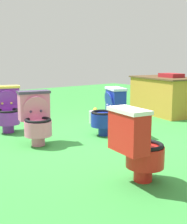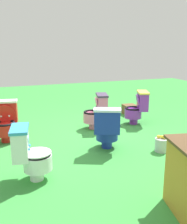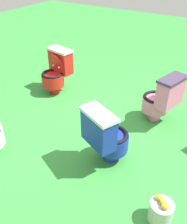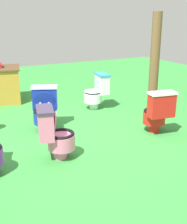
# 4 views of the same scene
# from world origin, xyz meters

# --- Properties ---
(ground) EXTENTS (14.00, 14.00, 0.00)m
(ground) POSITION_xyz_m (0.00, 0.00, 0.00)
(ground) COLOR green
(toilet_pink) EXTENTS (0.58, 0.52, 0.73)m
(toilet_pink) POSITION_xyz_m (-0.37, -0.64, 0.37)
(toilet_pink) COLOR pink
(toilet_pink) RESTS_ON ground
(toilet_blue) EXTENTS (0.57, 0.61, 0.73)m
(toilet_blue) POSITION_xyz_m (-0.13, 0.47, 0.37)
(toilet_blue) COLOR #192D9E
(toilet_blue) RESTS_ON ground
(toilet_red) EXTENTS (0.48, 0.55, 0.73)m
(toilet_red) POSITION_xyz_m (1.42, -0.57, 0.37)
(toilet_red) COLOR red
(toilet_red) RESTS_ON ground
(toilet_white) EXTENTS (0.55, 0.48, 0.73)m
(toilet_white) POSITION_xyz_m (1.21, 1.08, 0.37)
(toilet_white) COLOR white
(toilet_white) RESTS_ON ground
(wooden_post) EXTENTS (0.18, 0.18, 1.92)m
(wooden_post) POSITION_xyz_m (2.06, 0.35, 0.96)
(wooden_post) COLOR brown
(wooden_post) RESTS_ON ground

